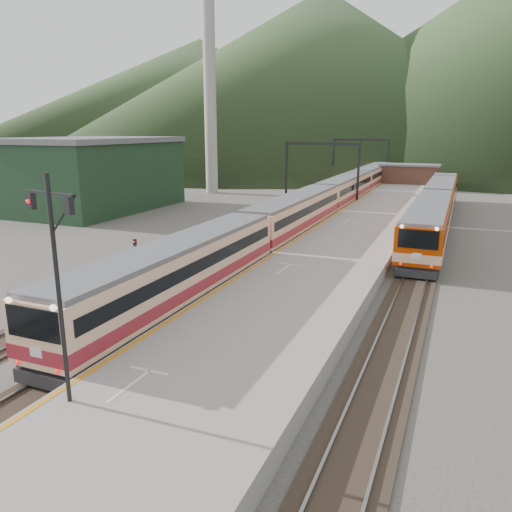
% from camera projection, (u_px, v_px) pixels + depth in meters
% --- Properties ---
extents(track_main, '(2.60, 200.00, 0.23)m').
position_uv_depth(track_main, '(308.00, 228.00, 49.27)').
color(track_main, black).
rests_on(track_main, ground).
extents(track_far, '(2.60, 200.00, 0.23)m').
position_uv_depth(track_far, '(261.00, 225.00, 51.12)').
color(track_far, black).
rests_on(track_far, ground).
extents(track_second, '(2.60, 200.00, 0.23)m').
position_uv_depth(track_second, '(430.00, 238.00, 45.01)').
color(track_second, black).
rests_on(track_second, ground).
extents(platform, '(8.00, 100.00, 1.00)m').
position_uv_depth(platform, '(361.00, 232.00, 45.29)').
color(platform, gray).
rests_on(platform, ground).
extents(gantry_near, '(9.55, 0.25, 8.00)m').
position_uv_depth(gantry_near, '(322.00, 162.00, 62.38)').
color(gantry_near, black).
rests_on(gantry_near, ground).
extents(gantry_far, '(9.55, 0.25, 8.00)m').
position_uv_depth(gantry_far, '(360.00, 153.00, 84.76)').
color(gantry_far, black).
rests_on(gantry_far, ground).
extents(warehouse, '(14.50, 20.50, 8.60)m').
position_uv_depth(warehouse, '(91.00, 174.00, 60.38)').
color(warehouse, '#18311A').
rests_on(warehouse, ground).
extents(smokestack, '(1.80, 1.80, 30.00)m').
position_uv_depth(smokestack, '(210.00, 91.00, 73.41)').
color(smokestack, '#9E998E').
rests_on(smokestack, ground).
extents(station_shed, '(9.40, 4.40, 3.10)m').
position_uv_depth(station_shed, '(409.00, 174.00, 80.59)').
color(station_shed, '#523024').
rests_on(station_shed, platform).
extents(hill_a, '(180.00, 180.00, 60.00)m').
position_uv_depth(hill_a, '(323.00, 74.00, 190.95)').
color(hill_a, '#29451D').
rests_on(hill_a, ground).
extents(hill_d, '(200.00, 200.00, 55.00)m').
position_uv_depth(hill_d, '(201.00, 94.00, 265.97)').
color(hill_d, '#29451D').
rests_on(hill_d, ground).
extents(main_train, '(2.96, 81.11, 3.61)m').
position_uv_depth(main_train, '(325.00, 200.00, 54.37)').
color(main_train, '#E9B38C').
rests_on(main_train, track_main).
extents(second_train, '(3.01, 40.99, 3.67)m').
position_uv_depth(second_train, '(436.00, 206.00, 50.01)').
color(second_train, '#B53100').
rests_on(second_train, track_second).
extents(signal_mast, '(2.17, 0.56, 7.38)m').
position_uv_depth(signal_mast, '(56.00, 269.00, 15.14)').
color(signal_mast, black).
rests_on(signal_mast, platform).
extents(short_signal_a, '(0.25, 0.20, 2.27)m').
position_uv_depth(short_signal_a, '(11.00, 326.00, 21.20)').
color(short_signal_a, black).
rests_on(short_signal_a, ground).
extents(short_signal_b, '(0.26, 0.23, 2.27)m').
position_uv_depth(short_signal_b, '(268.00, 221.00, 45.21)').
color(short_signal_b, black).
rests_on(short_signal_b, ground).
extents(short_signal_c, '(0.25, 0.20, 2.27)m').
position_uv_depth(short_signal_c, '(135.00, 251.00, 34.30)').
color(short_signal_c, black).
rests_on(short_signal_c, ground).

